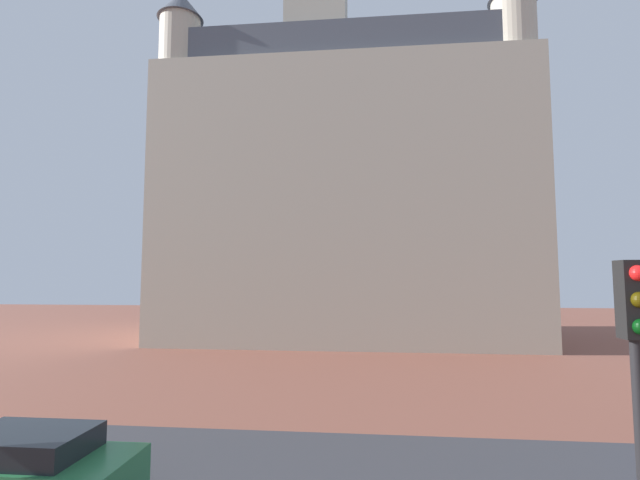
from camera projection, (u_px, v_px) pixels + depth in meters
The scene contains 4 objects.
ground_plane at pixel (293, 477), 10.06m from camera, with size 120.00×120.00×0.00m, color brown.
landmark_building at pixel (342, 184), 34.40m from camera, with size 25.97×13.28×40.58m.
car_green at pixel (25, 469), 8.82m from camera, with size 4.30×2.07×1.43m.
traffic_light_pole at pixel (638, 385), 5.02m from camera, with size 0.28×0.34×4.68m.
Camera 1 is at (1.66, -0.36, 4.48)m, focal length 25.03 mm.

